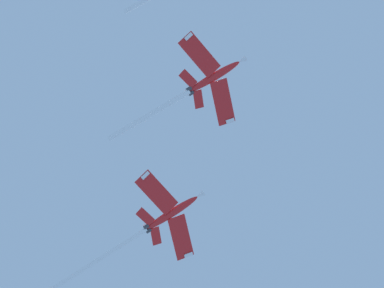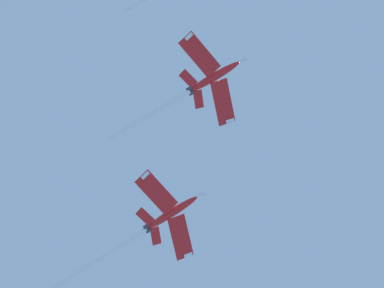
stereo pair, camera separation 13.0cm
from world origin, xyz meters
name	(u,v)px [view 1 (the left image)]	position (x,y,z in m)	size (l,w,h in m)	color
jet_second	(194,88)	(14.05, 48.74, 148.48)	(20.10, 26.55, 13.24)	red
jet_third	(155,224)	(22.18, 73.66, 140.36)	(21.31, 28.95, 14.46)	red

